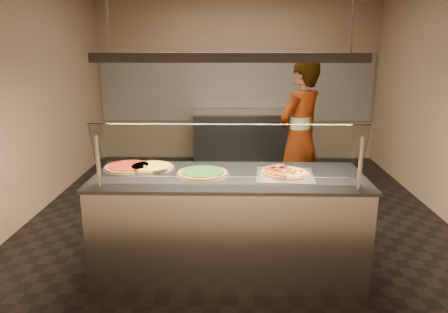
{
  "coord_description": "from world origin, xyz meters",
  "views": [
    {
      "loc": [
        -0.04,
        -4.94,
        2.05
      ],
      "look_at": [
        -0.13,
        -0.92,
        1.02
      ],
      "focal_mm": 35.0,
      "sensor_mm": 36.0,
      "label": 1
    }
  ],
  "objects_px": {
    "pizza_cheese": "(151,167)",
    "serving_counter": "(229,224)",
    "pizza_tomato": "(129,166)",
    "pizza_spatula": "(152,169)",
    "perforated_tray": "(285,175)",
    "heat_lamp_housing": "(229,58)",
    "sneeze_guard": "(228,152)",
    "half_pizza_sausage": "(296,172)",
    "half_pizza_pepperoni": "(274,171)",
    "pizza_spinach": "(203,173)",
    "prep_table": "(243,138)",
    "worker": "(300,136)"
  },
  "relations": [
    {
      "from": "serving_counter",
      "to": "pizza_cheese",
      "type": "height_order",
      "value": "pizza_cheese"
    },
    {
      "from": "pizza_tomato",
      "to": "prep_table",
      "type": "distance_m",
      "value": 3.78
    },
    {
      "from": "serving_counter",
      "to": "sneeze_guard",
      "type": "relative_size",
      "value": 1.11
    },
    {
      "from": "pizza_spatula",
      "to": "heat_lamp_housing",
      "type": "bearing_deg",
      "value": -7.21
    },
    {
      "from": "pizza_cheese",
      "to": "worker",
      "type": "xyz_separation_m",
      "value": [
        1.59,
        1.42,
        0.0
      ]
    },
    {
      "from": "half_pizza_pepperoni",
      "to": "pizza_tomato",
      "type": "relative_size",
      "value": 0.92
    },
    {
      "from": "pizza_cheese",
      "to": "pizza_spatula",
      "type": "xyz_separation_m",
      "value": [
        0.03,
        -0.11,
        0.01
      ]
    },
    {
      "from": "sneeze_guard",
      "to": "pizza_spatula",
      "type": "distance_m",
      "value": 0.87
    },
    {
      "from": "sneeze_guard",
      "to": "perforated_tray",
      "type": "relative_size",
      "value": 4.07
    },
    {
      "from": "half_pizza_sausage",
      "to": "pizza_spatula",
      "type": "height_order",
      "value": "half_pizza_sausage"
    },
    {
      "from": "pizza_cheese",
      "to": "sneeze_guard",
      "type": "bearing_deg",
      "value": -36.77
    },
    {
      "from": "perforated_tray",
      "to": "half_pizza_sausage",
      "type": "bearing_deg",
      "value": 1.13
    },
    {
      "from": "pizza_cheese",
      "to": "serving_counter",
      "type": "bearing_deg",
      "value": -15.53
    },
    {
      "from": "pizza_spatula",
      "to": "serving_counter",
      "type": "bearing_deg",
      "value": -7.21
    },
    {
      "from": "half_pizza_pepperoni",
      "to": "pizza_cheese",
      "type": "bearing_deg",
      "value": 170.3
    },
    {
      "from": "half_pizza_sausage",
      "to": "worker",
      "type": "bearing_deg",
      "value": 80.63
    },
    {
      "from": "perforated_tray",
      "to": "worker",
      "type": "bearing_deg",
      "value": 77.33
    },
    {
      "from": "serving_counter",
      "to": "pizza_spatula",
      "type": "distance_m",
      "value": 0.86
    },
    {
      "from": "serving_counter",
      "to": "half_pizza_sausage",
      "type": "height_order",
      "value": "half_pizza_sausage"
    },
    {
      "from": "pizza_cheese",
      "to": "pizza_spatula",
      "type": "height_order",
      "value": "pizza_spatula"
    },
    {
      "from": "perforated_tray",
      "to": "prep_table",
      "type": "height_order",
      "value": "perforated_tray"
    },
    {
      "from": "sneeze_guard",
      "to": "serving_counter",
      "type": "bearing_deg",
      "value": 90.0
    },
    {
      "from": "sneeze_guard",
      "to": "worker",
      "type": "relative_size",
      "value": 1.14
    },
    {
      "from": "half_pizza_pepperoni",
      "to": "pizza_cheese",
      "type": "xyz_separation_m",
      "value": [
        -1.13,
        0.19,
        -0.02
      ]
    },
    {
      "from": "pizza_tomato",
      "to": "pizza_spatula",
      "type": "distance_m",
      "value": 0.27
    },
    {
      "from": "pizza_cheese",
      "to": "pizza_tomato",
      "type": "bearing_deg",
      "value": 177.39
    },
    {
      "from": "prep_table",
      "to": "pizza_cheese",
      "type": "bearing_deg",
      "value": -104.57
    },
    {
      "from": "pizza_spinach",
      "to": "prep_table",
      "type": "relative_size",
      "value": 0.28
    },
    {
      "from": "serving_counter",
      "to": "half_pizza_sausage",
      "type": "bearing_deg",
      "value": 1.03
    },
    {
      "from": "half_pizza_sausage",
      "to": "pizza_cheese",
      "type": "distance_m",
      "value": 1.34
    },
    {
      "from": "half_pizza_pepperoni",
      "to": "half_pizza_sausage",
      "type": "relative_size",
      "value": 1.0
    },
    {
      "from": "pizza_spinach",
      "to": "half_pizza_sausage",
      "type": "bearing_deg",
      "value": -0.29
    },
    {
      "from": "perforated_tray",
      "to": "pizza_spinach",
      "type": "relative_size",
      "value": 1.13
    },
    {
      "from": "pizza_spatula",
      "to": "prep_table",
      "type": "distance_m",
      "value": 3.83
    },
    {
      "from": "serving_counter",
      "to": "sneeze_guard",
      "type": "height_order",
      "value": "sneeze_guard"
    },
    {
      "from": "pizza_tomato",
      "to": "perforated_tray",
      "type": "bearing_deg",
      "value": -8.07
    },
    {
      "from": "perforated_tray",
      "to": "heat_lamp_housing",
      "type": "relative_size",
      "value": 0.23
    },
    {
      "from": "pizza_spinach",
      "to": "pizza_cheese",
      "type": "distance_m",
      "value": 0.53
    },
    {
      "from": "perforated_tray",
      "to": "pizza_spinach",
      "type": "xyz_separation_m",
      "value": [
        -0.73,
        0.01,
        0.01
      ]
    },
    {
      "from": "half_pizza_sausage",
      "to": "pizza_spinach",
      "type": "relative_size",
      "value": 0.9
    },
    {
      "from": "serving_counter",
      "to": "heat_lamp_housing",
      "type": "relative_size",
      "value": 1.04
    },
    {
      "from": "half_pizza_pepperoni",
      "to": "pizza_spatula",
      "type": "distance_m",
      "value": 1.1
    },
    {
      "from": "perforated_tray",
      "to": "heat_lamp_housing",
      "type": "xyz_separation_m",
      "value": [
        -0.5,
        -0.01,
        1.01
      ]
    },
    {
      "from": "prep_table",
      "to": "heat_lamp_housing",
      "type": "height_order",
      "value": "heat_lamp_housing"
    },
    {
      "from": "sneeze_guard",
      "to": "heat_lamp_housing",
      "type": "relative_size",
      "value": 0.94
    },
    {
      "from": "pizza_spatula",
      "to": "prep_table",
      "type": "height_order",
      "value": "pizza_spatula"
    },
    {
      "from": "half_pizza_pepperoni",
      "to": "pizza_spinach",
      "type": "distance_m",
      "value": 0.63
    },
    {
      "from": "serving_counter",
      "to": "heat_lamp_housing",
      "type": "xyz_separation_m",
      "value": [
        0.0,
        0.0,
        1.48
      ]
    },
    {
      "from": "pizza_cheese",
      "to": "heat_lamp_housing",
      "type": "height_order",
      "value": "heat_lamp_housing"
    },
    {
      "from": "pizza_cheese",
      "to": "heat_lamp_housing",
      "type": "bearing_deg",
      "value": -15.53
    }
  ]
}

